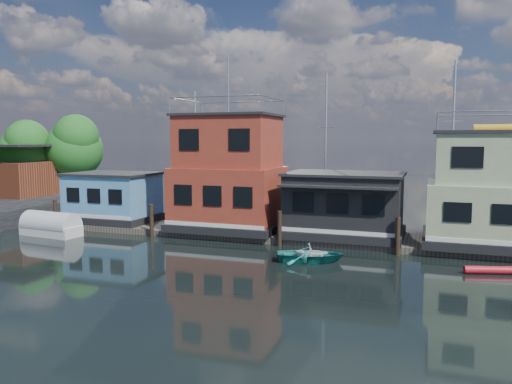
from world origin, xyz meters
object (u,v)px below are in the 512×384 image
at_px(houseboat_blue, 113,197).
at_px(houseboat_green, 501,192).
at_px(red_kayak, 492,270).
at_px(dinghy_white, 311,252).
at_px(tarp_runabout, 51,226).
at_px(dinghy_teal, 310,255).
at_px(houseboat_red, 229,175).
at_px(houseboat_dark, 344,204).

relative_size(houseboat_blue, houseboat_green, 0.76).
distance_m(houseboat_blue, red_kayak, 26.30).
bearing_deg(dinghy_white, tarp_runabout, 78.26).
distance_m(tarp_runabout, dinghy_teal, 18.51).
bearing_deg(houseboat_blue, red_kayak, -11.90).
bearing_deg(houseboat_red, dinghy_white, -38.49).
xyz_separation_m(houseboat_blue, dinghy_white, (16.66, -5.69, -1.72)).
bearing_deg(houseboat_dark, tarp_runabout, -166.40).
height_order(houseboat_red, houseboat_dark, houseboat_red).
height_order(dinghy_white, tarp_runabout, tarp_runabout).
distance_m(houseboat_blue, dinghy_teal, 17.83).
xyz_separation_m(houseboat_red, houseboat_green, (17.00, 0.00, -0.55)).
bearing_deg(dinghy_teal, houseboat_red, 34.01).
xyz_separation_m(houseboat_red, dinghy_white, (7.16, -5.69, -3.62)).
xyz_separation_m(houseboat_red, houseboat_dark, (8.00, -0.02, -1.69)).
xyz_separation_m(houseboat_green, dinghy_white, (-9.84, -5.69, -3.06)).
distance_m(houseboat_green, dinghy_teal, 11.93).
bearing_deg(tarp_runabout, houseboat_red, 29.10).
distance_m(houseboat_dark, tarp_runabout, 19.90).
bearing_deg(dinghy_white, red_kayak, -96.76).
bearing_deg(dinghy_teal, tarp_runabout, 69.74).
bearing_deg(dinghy_teal, houseboat_dark, -23.89).
xyz_separation_m(red_kayak, tarp_runabout, (-27.43, 0.73, 0.46)).
bearing_deg(houseboat_blue, dinghy_teal, -19.75).
xyz_separation_m(houseboat_red, red_kayak, (16.16, -5.41, -3.91)).
bearing_deg(houseboat_blue, tarp_runabout, -110.69).
distance_m(houseboat_blue, houseboat_dark, 17.50).
distance_m(houseboat_dark, dinghy_white, 6.05).
distance_m(dinghy_white, tarp_runabout, 18.46).
relative_size(red_kayak, tarp_runabout, 0.60).
height_order(red_kayak, tarp_runabout, tarp_runabout).
distance_m(houseboat_red, red_kayak, 17.48).
xyz_separation_m(houseboat_dark, dinghy_teal, (-0.81, -5.97, -2.04)).
xyz_separation_m(houseboat_dark, houseboat_green, (9.00, 0.02, 1.13)).
height_order(houseboat_dark, dinghy_white, houseboat_dark).
bearing_deg(dinghy_white, houseboat_dark, -17.01).
xyz_separation_m(houseboat_green, tarp_runabout, (-28.27, -4.68, -2.90)).
relative_size(houseboat_green, dinghy_white, 4.54).
bearing_deg(houseboat_green, dinghy_white, -149.95).
xyz_separation_m(houseboat_blue, red_kayak, (25.66, -5.41, -2.01)).
height_order(houseboat_dark, dinghy_teal, houseboat_dark).
bearing_deg(red_kayak, dinghy_teal, 168.33).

